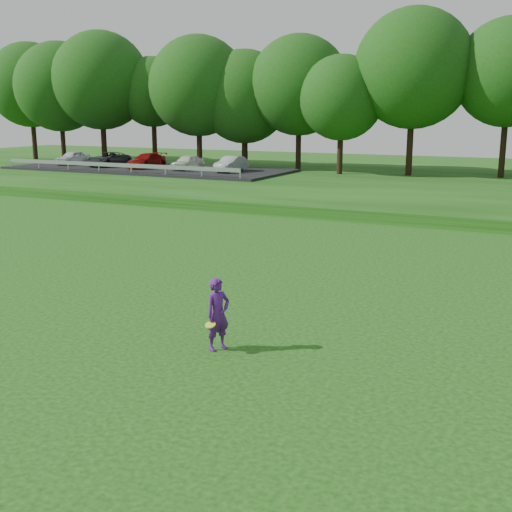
% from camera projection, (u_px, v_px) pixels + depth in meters
% --- Properties ---
extents(ground, '(140.00, 140.00, 0.00)m').
position_uv_depth(ground, '(160.00, 355.00, 14.46)').
color(ground, '#143E0C').
rests_on(ground, ground).
extents(berm, '(130.00, 30.00, 0.60)m').
position_uv_depth(berm, '(442.00, 187.00, 44.15)').
color(berm, '#143E0C').
rests_on(berm, ground).
extents(walking_path, '(130.00, 1.60, 0.04)m').
position_uv_depth(walking_path, '(389.00, 221.00, 31.96)').
color(walking_path, gray).
rests_on(walking_path, ground).
extents(treeline, '(104.00, 7.00, 15.00)m').
position_uv_depth(treeline, '(460.00, 73.00, 45.93)').
color(treeline, '#1B4510').
rests_on(treeline, berm).
extents(parking_lot, '(24.00, 9.00, 1.38)m').
position_uv_depth(parking_lot, '(143.00, 165.00, 53.40)').
color(parking_lot, black).
rests_on(parking_lot, berm).
extents(woman, '(0.63, 0.77, 1.69)m').
position_uv_depth(woman, '(218.00, 314.00, 14.62)').
color(woman, '#501971').
rests_on(woman, ground).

